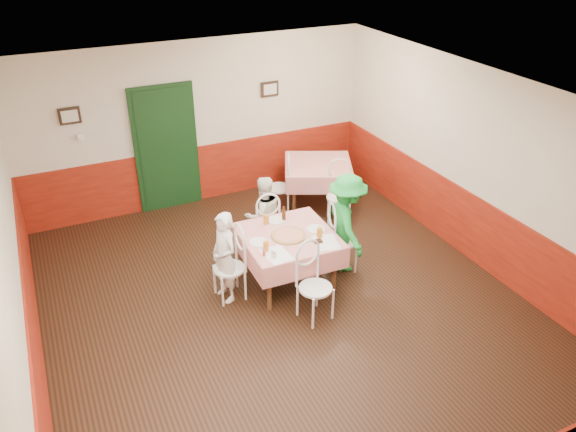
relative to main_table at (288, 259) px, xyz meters
name	(u,v)px	position (x,y,z in m)	size (l,w,h in m)	color
floor	(287,307)	(-0.27, -0.53, -0.38)	(7.00, 7.00, 0.00)	black
ceiling	(286,100)	(-0.27, -0.53, 2.42)	(7.00, 7.00, 0.00)	white
back_wall	(199,124)	(-0.27, 2.97, 1.02)	(6.00, 0.10, 2.80)	beige
front_wall	(498,432)	(-0.27, -4.03, 1.02)	(6.00, 0.10, 2.80)	beige
left_wall	(14,277)	(-3.27, -0.53, 1.02)	(0.10, 7.00, 2.80)	beige
right_wall	(481,170)	(2.73, -0.53, 1.02)	(0.10, 7.00, 2.80)	beige
wainscot_back	(203,173)	(-0.27, 2.96, 0.12)	(6.00, 0.03, 1.00)	maroon
wainscot_left	(35,345)	(-3.25, -0.53, 0.12)	(0.03, 7.00, 1.00)	maroon
wainscot_right	(470,226)	(2.72, -0.53, 0.12)	(0.03, 7.00, 1.00)	maroon
door	(166,150)	(-0.87, 2.92, 0.68)	(0.96, 0.06, 2.10)	black
picture_left	(70,116)	(-2.27, 2.92, 1.48)	(0.32, 0.03, 0.26)	black
picture_right	(270,89)	(1.03, 2.92, 1.48)	(0.32, 0.03, 0.26)	black
thermostat	(81,137)	(-2.17, 2.92, 1.12)	(0.10, 0.03, 0.10)	white
main_table	(288,259)	(0.00, 0.00, 0.00)	(1.22, 1.22, 0.77)	red
second_table	(318,184)	(1.48, 1.93, 0.00)	(1.12, 1.12, 0.77)	red
chair_left	(229,268)	(-0.85, 0.02, 0.08)	(0.42, 0.42, 0.90)	white
chair_right	(343,241)	(0.85, -0.02, 0.08)	(0.42, 0.42, 0.90)	white
chair_far	(265,226)	(0.02, 0.85, 0.08)	(0.42, 0.42, 0.90)	white
chair_near	(315,288)	(-0.02, -0.85, 0.08)	(0.42, 0.42, 0.90)	white
chair_second_a	(279,188)	(0.73, 1.93, 0.08)	(0.42, 0.42, 0.90)	white
chair_second_b	(339,198)	(1.48, 1.18, 0.08)	(0.42, 0.42, 0.90)	white
pizza	(289,235)	(-0.01, -0.04, 0.40)	(0.46, 0.46, 0.03)	#B74723
plate_left	(259,242)	(-0.43, -0.02, 0.39)	(0.25, 0.25, 0.01)	white
plate_right	(315,229)	(0.40, -0.03, 0.39)	(0.25, 0.25, 0.01)	white
plate_far	(276,220)	(0.01, 0.42, 0.39)	(0.25, 0.25, 0.01)	white
glass_a	(266,246)	(-0.42, -0.24, 0.45)	(0.07, 0.07, 0.13)	#BF7219
glass_b	(320,233)	(0.35, -0.23, 0.45)	(0.07, 0.07, 0.14)	#BF7219
glass_c	(266,219)	(-0.15, 0.40, 0.46)	(0.08, 0.08, 0.14)	#BF7219
beer_bottle	(284,214)	(0.12, 0.39, 0.48)	(0.05, 0.05, 0.20)	#381C0A
shaker_a	(272,255)	(-0.41, -0.42, 0.43)	(0.04, 0.04, 0.09)	silver
shaker_b	(275,256)	(-0.39, -0.45, 0.43)	(0.04, 0.04, 0.09)	silver
shaker_c	(264,253)	(-0.49, -0.33, 0.43)	(0.04, 0.04, 0.09)	#B23319
menu_left	(277,255)	(-0.34, -0.38, 0.39)	(0.30, 0.40, 0.00)	white
menu_right	(326,242)	(0.37, -0.39, 0.39)	(0.30, 0.40, 0.00)	white
wallet	(318,241)	(0.28, -0.33, 0.40)	(0.11, 0.09, 0.02)	black
diner_left	(225,257)	(-0.90, 0.02, 0.26)	(0.46, 0.30, 1.27)	gray
diner_far	(264,215)	(0.02, 0.90, 0.23)	(0.59, 0.46, 1.22)	gray
diner_right	(347,223)	(0.90, -0.02, 0.36)	(0.95, 0.54, 1.46)	gray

